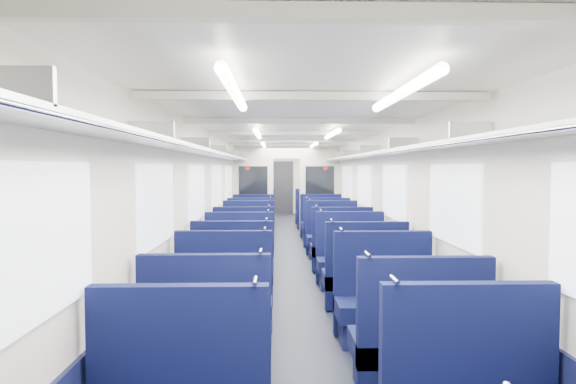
{
  "coord_description": "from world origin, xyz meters",
  "views": [
    {
      "loc": [
        -0.28,
        -9.74,
        1.77
      ],
      "look_at": [
        0.01,
        2.08,
        1.17
      ],
      "focal_mm": 30.5,
      "sensor_mm": 36.0,
      "label": 1
    }
  ],
  "objects_px": {
    "seat_12": "(244,250)",
    "seat_18": "(253,226)",
    "seat_5": "(419,350)",
    "seat_16": "(251,232)",
    "seat_21": "(315,217)",
    "seat_6": "(223,306)",
    "seat_13": "(341,251)",
    "seat_15": "(332,239)",
    "seat_10": "(239,264)",
    "seat_11": "(351,263)",
    "seat_19": "(321,225)",
    "seat_20": "(257,217)",
    "seat_22": "(258,214)",
    "bulkhead": "(287,188)",
    "seat_8": "(233,279)",
    "seat_23": "(312,214)",
    "seat_17": "(326,231)",
    "seat_14": "(248,239)",
    "seat_7": "(385,307)",
    "seat_9": "(364,280)",
    "end_door": "(283,187)",
    "seat_4": "(208,345)"
  },
  "relations": [
    {
      "from": "seat_10",
      "to": "seat_15",
      "type": "bearing_deg",
      "value": 55.81
    },
    {
      "from": "seat_12",
      "to": "seat_18",
      "type": "height_order",
      "value": "same"
    },
    {
      "from": "end_door",
      "to": "seat_11",
      "type": "height_order",
      "value": "end_door"
    },
    {
      "from": "seat_15",
      "to": "seat_21",
      "type": "distance_m",
      "value": 4.37
    },
    {
      "from": "seat_10",
      "to": "seat_17",
      "type": "bearing_deg",
      "value": 65.43
    },
    {
      "from": "seat_9",
      "to": "seat_15",
      "type": "height_order",
      "value": "same"
    },
    {
      "from": "seat_9",
      "to": "seat_17",
      "type": "height_order",
      "value": "same"
    },
    {
      "from": "seat_17",
      "to": "seat_21",
      "type": "bearing_deg",
      "value": 90.0
    },
    {
      "from": "seat_7",
      "to": "seat_21",
      "type": "relative_size",
      "value": 1.0
    },
    {
      "from": "seat_5",
      "to": "seat_16",
      "type": "xyz_separation_m",
      "value": [
        -1.66,
        7.0,
        0.0
      ]
    },
    {
      "from": "seat_5",
      "to": "seat_9",
      "type": "xyz_separation_m",
      "value": [
        0.0,
        2.34,
        0.0
      ]
    },
    {
      "from": "seat_15",
      "to": "seat_14",
      "type": "bearing_deg",
      "value": 177.34
    },
    {
      "from": "seat_12",
      "to": "seat_19",
      "type": "distance_m",
      "value": 3.95
    },
    {
      "from": "seat_6",
      "to": "seat_13",
      "type": "relative_size",
      "value": 1.0
    },
    {
      "from": "seat_14",
      "to": "seat_20",
      "type": "height_order",
      "value": "same"
    },
    {
      "from": "seat_19",
      "to": "seat_20",
      "type": "xyz_separation_m",
      "value": [
        -1.66,
        2.0,
        0.0
      ]
    },
    {
      "from": "seat_6",
      "to": "seat_12",
      "type": "height_order",
      "value": "same"
    },
    {
      "from": "seat_7",
      "to": "seat_10",
      "type": "xyz_separation_m",
      "value": [
        -1.66,
        2.22,
        0.0
      ]
    },
    {
      "from": "seat_6",
      "to": "end_door",
      "type": "bearing_deg",
      "value": 86.54
    },
    {
      "from": "seat_9",
      "to": "seat_6",
      "type": "bearing_deg",
      "value": -146.78
    },
    {
      "from": "seat_4",
      "to": "seat_21",
      "type": "height_order",
      "value": "same"
    },
    {
      "from": "seat_16",
      "to": "seat_21",
      "type": "distance_m",
      "value": 3.61
    },
    {
      "from": "seat_6",
      "to": "seat_15",
      "type": "distance_m",
      "value": 4.88
    },
    {
      "from": "seat_12",
      "to": "seat_15",
      "type": "bearing_deg",
      "value": 36.11
    },
    {
      "from": "seat_23",
      "to": "seat_14",
      "type": "bearing_deg",
      "value": -107.5
    },
    {
      "from": "seat_21",
      "to": "seat_22",
      "type": "relative_size",
      "value": 1.0
    },
    {
      "from": "seat_10",
      "to": "seat_20",
      "type": "relative_size",
      "value": 1.0
    },
    {
      "from": "seat_7",
      "to": "seat_23",
      "type": "relative_size",
      "value": 1.0
    },
    {
      "from": "seat_16",
      "to": "seat_22",
      "type": "distance_m",
      "value": 4.25
    },
    {
      "from": "seat_5",
      "to": "seat_12",
      "type": "distance_m",
      "value": 4.92
    },
    {
      "from": "bulkhead",
      "to": "seat_8",
      "type": "distance_m",
      "value": 6.81
    },
    {
      "from": "seat_7",
      "to": "seat_17",
      "type": "bearing_deg",
      "value": 90.0
    },
    {
      "from": "seat_13",
      "to": "seat_22",
      "type": "distance_m",
      "value": 6.92
    },
    {
      "from": "seat_11",
      "to": "seat_17",
      "type": "height_order",
      "value": "same"
    },
    {
      "from": "seat_7",
      "to": "seat_21",
      "type": "height_order",
      "value": "same"
    },
    {
      "from": "seat_10",
      "to": "seat_11",
      "type": "distance_m",
      "value": 1.66
    },
    {
      "from": "seat_18",
      "to": "seat_7",
      "type": "bearing_deg",
      "value": -76.57
    },
    {
      "from": "seat_22",
      "to": "bulkhead",
      "type": "bearing_deg",
      "value": -68.37
    },
    {
      "from": "seat_18",
      "to": "bulkhead",
      "type": "bearing_deg",
      "value": 51.26
    },
    {
      "from": "seat_11",
      "to": "seat_17",
      "type": "bearing_deg",
      "value": 90.0
    },
    {
      "from": "seat_23",
      "to": "seat_13",
      "type": "bearing_deg",
      "value": -90.0
    },
    {
      "from": "seat_10",
      "to": "seat_12",
      "type": "relative_size",
      "value": 1.0
    },
    {
      "from": "end_door",
      "to": "seat_8",
      "type": "distance_m",
      "value": 12.54
    },
    {
      "from": "seat_12",
      "to": "seat_19",
      "type": "height_order",
      "value": "same"
    },
    {
      "from": "seat_15",
      "to": "seat_6",
      "type": "bearing_deg",
      "value": -109.88
    },
    {
      "from": "seat_19",
      "to": "seat_7",
      "type": "bearing_deg",
      "value": -90.0
    },
    {
      "from": "seat_19",
      "to": "seat_22",
      "type": "bearing_deg",
      "value": 118.63
    },
    {
      "from": "seat_14",
      "to": "seat_15",
      "type": "relative_size",
      "value": 1.0
    },
    {
      "from": "bulkhead",
      "to": "seat_13",
      "type": "height_order",
      "value": "bulkhead"
    },
    {
      "from": "bulkhead",
      "to": "seat_11",
      "type": "distance_m",
      "value": 5.86
    }
  ]
}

